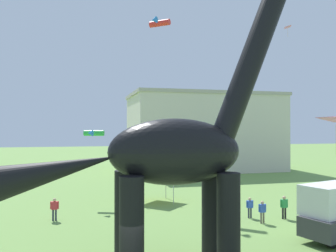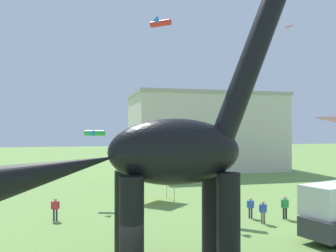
% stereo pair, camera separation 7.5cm
% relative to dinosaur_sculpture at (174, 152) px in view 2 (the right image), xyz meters
% --- Properties ---
extents(dinosaur_sculpture, '(14.11, 2.99, 14.75)m').
position_rel_dinosaur_sculpture_xyz_m(dinosaur_sculpture, '(0.00, 0.00, 0.00)').
color(dinosaur_sculpture, black).
rests_on(dinosaur_sculpture, ground_plane).
extents(person_photographer, '(0.60, 0.27, 1.62)m').
position_rel_dinosaur_sculpture_xyz_m(person_photographer, '(9.93, 6.89, -4.35)').
color(person_photographer, black).
rests_on(person_photographer, ground_plane).
extents(person_watching_child, '(0.58, 0.26, 1.56)m').
position_rel_dinosaur_sculpture_xyz_m(person_watching_child, '(-5.81, 10.36, -4.39)').
color(person_watching_child, '#2D3347').
rests_on(person_watching_child, ground_plane).
extents(person_strolling_adult, '(0.57, 0.25, 1.51)m').
position_rel_dinosaur_sculpture_xyz_m(person_strolling_adult, '(7.84, 6.20, -4.42)').
color(person_strolling_adult, '#6B6056').
rests_on(person_strolling_adult, ground_plane).
extents(person_near_flyer, '(0.55, 0.24, 1.46)m').
position_rel_dinosaur_sculpture_xyz_m(person_near_flyer, '(7.69, 7.70, -4.45)').
color(person_near_flyer, '#2D3347').
rests_on(person_near_flyer, ground_plane).
extents(festival_canopy_tent, '(3.15, 3.15, 3.00)m').
position_rel_dinosaur_sculpture_xyz_m(festival_canopy_tent, '(2.24, 14.83, -2.79)').
color(festival_canopy_tent, '#B2B2B7').
rests_on(festival_canopy_tent, ground_plane).
extents(kite_far_right, '(1.82, 1.77, 0.52)m').
position_rel_dinosaur_sculpture_xyz_m(kite_far_right, '(-2.99, 15.94, 0.68)').
color(kite_far_right, green).
extents(kite_mid_right, '(2.12, 2.17, 0.61)m').
position_rel_dinosaur_sculpture_xyz_m(kite_mid_right, '(3.15, 17.34, 11.20)').
color(kite_mid_right, red).
extents(kite_trailing, '(1.02, 1.14, 1.17)m').
position_rel_dinosaur_sculpture_xyz_m(kite_trailing, '(17.34, 17.76, 11.91)').
color(kite_trailing, pink).
extents(kite_far_left, '(0.96, 1.26, 1.51)m').
position_rel_dinosaur_sculpture_xyz_m(kite_far_left, '(5.36, -3.81, 1.37)').
color(kite_far_left, pink).
extents(background_building_block, '(22.97, 14.08, 11.88)m').
position_rel_dinosaur_sculpture_xyz_m(background_building_block, '(14.91, 37.61, 0.62)').
color(background_building_block, beige).
rests_on(background_building_block, ground_plane).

